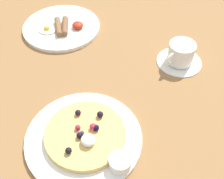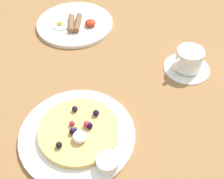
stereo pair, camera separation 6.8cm
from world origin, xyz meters
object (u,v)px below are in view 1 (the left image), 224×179
(coffee_saucer, at_px, (179,61))
(coffee_cup, at_px, (181,53))
(pancake_plate, at_px, (84,138))
(syrup_ramekin, at_px, (120,162))
(breakfast_plate, at_px, (62,27))

(coffee_saucer, relative_size, coffee_cup, 1.31)
(pancake_plate, relative_size, coffee_saucer, 2.05)
(coffee_saucer, bearing_deg, coffee_cup, -116.07)
(syrup_ramekin, relative_size, coffee_cup, 0.48)
(syrup_ramekin, relative_size, breakfast_plate, 0.19)
(breakfast_plate, xyz_separation_m, coffee_cup, (0.44, -0.03, 0.03))
(coffee_cup, bearing_deg, pancake_plate, -113.62)
(breakfast_plate, relative_size, coffee_cup, 2.56)
(pancake_plate, height_order, coffee_cup, coffee_cup)
(pancake_plate, height_order, breakfast_plate, breakfast_plate)
(syrup_ramekin, xyz_separation_m, coffee_cup, (0.05, 0.41, 0.02))
(breakfast_plate, height_order, coffee_cup, coffee_cup)
(pancake_plate, xyz_separation_m, syrup_ramekin, (0.11, -0.04, 0.02))
(pancake_plate, height_order, syrup_ramekin, syrup_ramekin)
(coffee_cup, bearing_deg, coffee_saucer, 63.93)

